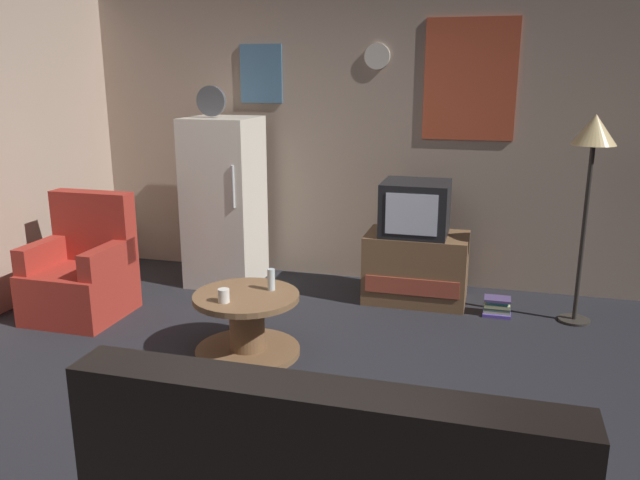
{
  "coord_description": "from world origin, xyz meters",
  "views": [
    {
      "loc": [
        1.25,
        -3.23,
        1.89
      ],
      "look_at": [
        0.1,
        0.9,
        0.75
      ],
      "focal_mm": 35.81,
      "sensor_mm": 36.0,
      "label": 1
    }
  ],
  "objects_px": {
    "standing_lamp": "(593,147)",
    "armchair": "(82,274)",
    "fridge": "(224,201)",
    "wine_glass": "(271,279)",
    "crt_tv": "(415,208)",
    "mug_ceramic_white": "(224,296)",
    "book_stack": "(497,307)",
    "coffee_table": "(247,324)",
    "tv_stand": "(416,267)"
  },
  "relations": [
    {
      "from": "standing_lamp",
      "to": "armchair",
      "type": "distance_m",
      "value": 4.0
    },
    {
      "from": "fridge",
      "to": "wine_glass",
      "type": "relative_size",
      "value": 11.8
    },
    {
      "from": "crt_tv",
      "to": "fridge",
      "type": "bearing_deg",
      "value": 178.91
    },
    {
      "from": "standing_lamp",
      "to": "armchair",
      "type": "height_order",
      "value": "standing_lamp"
    },
    {
      "from": "mug_ceramic_white",
      "to": "armchair",
      "type": "distance_m",
      "value": 1.55
    },
    {
      "from": "fridge",
      "to": "standing_lamp",
      "type": "relative_size",
      "value": 1.11
    },
    {
      "from": "mug_ceramic_white",
      "to": "book_stack",
      "type": "bearing_deg",
      "value": 38.67
    },
    {
      "from": "coffee_table",
      "to": "mug_ceramic_white",
      "type": "bearing_deg",
      "value": -114.29
    },
    {
      "from": "tv_stand",
      "to": "armchair",
      "type": "height_order",
      "value": "armchair"
    },
    {
      "from": "wine_glass",
      "to": "armchair",
      "type": "relative_size",
      "value": 0.16
    },
    {
      "from": "fridge",
      "to": "standing_lamp",
      "type": "distance_m",
      "value": 3.06
    },
    {
      "from": "coffee_table",
      "to": "book_stack",
      "type": "height_order",
      "value": "coffee_table"
    },
    {
      "from": "tv_stand",
      "to": "wine_glass",
      "type": "bearing_deg",
      "value": -123.85
    },
    {
      "from": "tv_stand",
      "to": "armchair",
      "type": "xyz_separation_m",
      "value": [
        -2.51,
        -1.03,
        0.05
      ]
    },
    {
      "from": "crt_tv",
      "to": "standing_lamp",
      "type": "height_order",
      "value": "standing_lamp"
    },
    {
      "from": "crt_tv",
      "to": "armchair",
      "type": "xyz_separation_m",
      "value": [
        -2.48,
        -1.03,
        -0.46
      ]
    },
    {
      "from": "crt_tv",
      "to": "armchair",
      "type": "distance_m",
      "value": 2.73
    },
    {
      "from": "fridge",
      "to": "coffee_table",
      "type": "distance_m",
      "value": 1.69
    },
    {
      "from": "book_stack",
      "to": "tv_stand",
      "type": "bearing_deg",
      "value": 165.45
    },
    {
      "from": "fridge",
      "to": "armchair",
      "type": "distance_m",
      "value": 1.37
    },
    {
      "from": "fridge",
      "to": "mug_ceramic_white",
      "type": "xyz_separation_m",
      "value": [
        0.68,
        -1.59,
        -0.28
      ]
    },
    {
      "from": "crt_tv",
      "to": "tv_stand",
      "type": "bearing_deg",
      "value": 2.18
    },
    {
      "from": "wine_glass",
      "to": "armchair",
      "type": "bearing_deg",
      "value": 172.29
    },
    {
      "from": "armchair",
      "to": "mug_ceramic_white",
      "type": "bearing_deg",
      "value": -20.23
    },
    {
      "from": "fridge",
      "to": "armchair",
      "type": "relative_size",
      "value": 1.84
    },
    {
      "from": "book_stack",
      "to": "coffee_table",
      "type": "bearing_deg",
      "value": -143.86
    },
    {
      "from": "crt_tv",
      "to": "mug_ceramic_white",
      "type": "distance_m",
      "value": 1.9
    },
    {
      "from": "wine_glass",
      "to": "fridge",
      "type": "bearing_deg",
      "value": 125.04
    },
    {
      "from": "fridge",
      "to": "book_stack",
      "type": "distance_m",
      "value": 2.52
    },
    {
      "from": "mug_ceramic_white",
      "to": "armchair",
      "type": "xyz_separation_m",
      "value": [
        -1.45,
        0.54,
        -0.14
      ]
    },
    {
      "from": "crt_tv",
      "to": "coffee_table",
      "type": "distance_m",
      "value": 1.77
    },
    {
      "from": "tv_stand",
      "to": "coffee_table",
      "type": "distance_m",
      "value": 1.69
    },
    {
      "from": "mug_ceramic_white",
      "to": "armchair",
      "type": "bearing_deg",
      "value": 159.77
    },
    {
      "from": "tv_stand",
      "to": "wine_glass",
      "type": "xyz_separation_m",
      "value": [
        -0.84,
        -1.25,
        0.22
      ]
    },
    {
      "from": "book_stack",
      "to": "crt_tv",
      "type": "bearing_deg",
      "value": 166.02
    },
    {
      "from": "fridge",
      "to": "standing_lamp",
      "type": "height_order",
      "value": "fridge"
    },
    {
      "from": "crt_tv",
      "to": "standing_lamp",
      "type": "xyz_separation_m",
      "value": [
        1.28,
        -0.15,
        0.56
      ]
    },
    {
      "from": "mug_ceramic_white",
      "to": "armchair",
      "type": "relative_size",
      "value": 0.09
    },
    {
      "from": "tv_stand",
      "to": "mug_ceramic_white",
      "type": "relative_size",
      "value": 9.33
    },
    {
      "from": "coffee_table",
      "to": "book_stack",
      "type": "bearing_deg",
      "value": 36.14
    },
    {
      "from": "tv_stand",
      "to": "book_stack",
      "type": "bearing_deg",
      "value": -14.55
    },
    {
      "from": "crt_tv",
      "to": "book_stack",
      "type": "xyz_separation_m",
      "value": [
        0.7,
        -0.17,
        -0.73
      ]
    },
    {
      "from": "wine_glass",
      "to": "standing_lamp",
      "type": "bearing_deg",
      "value": 27.68
    },
    {
      "from": "fridge",
      "to": "wine_glass",
      "type": "distance_m",
      "value": 1.59
    },
    {
      "from": "coffee_table",
      "to": "book_stack",
      "type": "xyz_separation_m",
      "value": [
        1.65,
        1.2,
        -0.15
      ]
    },
    {
      "from": "tv_stand",
      "to": "coffee_table",
      "type": "bearing_deg",
      "value": -125.24
    },
    {
      "from": "fridge",
      "to": "tv_stand",
      "type": "relative_size",
      "value": 2.11
    },
    {
      "from": "armchair",
      "to": "book_stack",
      "type": "relative_size",
      "value": 4.45
    },
    {
      "from": "crt_tv",
      "to": "wine_glass",
      "type": "height_order",
      "value": "crt_tv"
    },
    {
      "from": "fridge",
      "to": "standing_lamp",
      "type": "bearing_deg",
      "value": -3.48
    }
  ]
}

